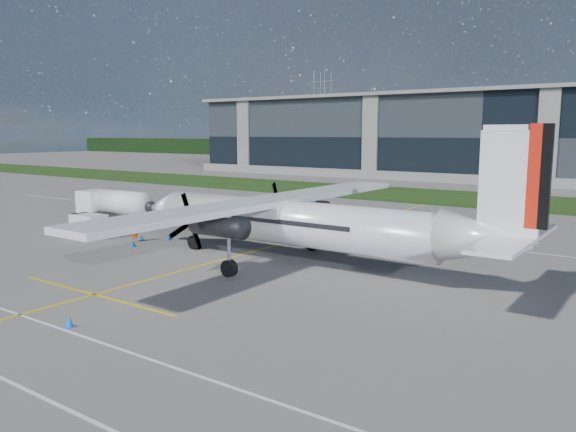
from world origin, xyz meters
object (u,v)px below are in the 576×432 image
object	(u,v)px
baggage_tug	(89,226)
safety_cone_fwd	(142,237)
turboprop_aircraft	(302,197)
safety_cone_portwing	(69,322)
safety_cone_nose_stbd	(169,237)
fuel_tanker_truck	(111,207)
pylon_west	(322,114)
safety_cone_nose_port	(133,243)
ground_crew_person	(135,229)

from	to	relation	value
baggage_tug	safety_cone_fwd	size ratio (longest dim) A/B	6.22
turboprop_aircraft	safety_cone_portwing	distance (m)	15.63
turboprop_aircraft	safety_cone_nose_stbd	bearing A→B (deg)	174.35
baggage_tug	safety_cone_fwd	bearing A→B (deg)	18.87
fuel_tanker_truck	safety_cone_fwd	bearing A→B (deg)	-22.96
turboprop_aircraft	safety_cone_fwd	bearing A→B (deg)	-179.97
pylon_west	baggage_tug	bearing A→B (deg)	-64.78
pylon_west	safety_cone_nose_port	world-z (taller)	pylon_west
safety_cone_nose_port	safety_cone_portwing	distance (m)	17.51
turboprop_aircraft	safety_cone_fwd	xyz separation A→B (m)	(-14.96, -0.01, -4.11)
ground_crew_person	safety_cone_nose_port	size ratio (longest dim) A/B	4.04
safety_cone_portwing	safety_cone_fwd	bearing A→B (deg)	130.90
safety_cone_fwd	pylon_west	bearing A→B (deg)	116.89
safety_cone_nose_port	safety_cone_fwd	xyz separation A→B (m)	(-1.27, 1.89, 0.00)
safety_cone_nose_port	safety_cone_fwd	bearing A→B (deg)	123.79
fuel_tanker_truck	safety_cone_nose_port	size ratio (longest dim) A/B	17.07
ground_crew_person	safety_cone_portwing	world-z (taller)	ground_crew_person
safety_cone_fwd	safety_cone_nose_port	bearing A→B (deg)	-56.21
pylon_west	safety_cone_portwing	size ratio (longest dim) A/B	60.00
turboprop_aircraft	ground_crew_person	xyz separation A→B (m)	(-15.05, -0.54, -3.35)
pylon_west	safety_cone_portwing	distance (m)	182.09
baggage_tug	safety_cone_nose_port	size ratio (longest dim) A/B	6.22
safety_cone_fwd	safety_cone_portwing	bearing A→B (deg)	-49.10
safety_cone_portwing	pylon_west	bearing A→B (deg)	118.40
safety_cone_nose_port	safety_cone_fwd	distance (m)	2.28
safety_cone_fwd	baggage_tug	bearing A→B (deg)	-161.13
pylon_west	safety_cone_nose_port	xyz separation A→B (m)	(74.64, -146.60, -14.75)
pylon_west	safety_cone_nose_port	size ratio (longest dim) A/B	60.00
safety_cone_nose_stbd	fuel_tanker_truck	bearing A→B (deg)	167.40
safety_cone_nose_port	turboprop_aircraft	bearing A→B (deg)	7.90
ground_crew_person	safety_cone_nose_stbd	xyz separation A→B (m)	(1.67, 1.86, -0.76)
safety_cone_nose_port	safety_cone_portwing	world-z (taller)	same
turboprop_aircraft	safety_cone_nose_stbd	xyz separation A→B (m)	(-13.38, 1.32, -4.11)
ground_crew_person	safety_cone_nose_port	distance (m)	2.07
pylon_west	baggage_tug	size ratio (longest dim) A/B	9.65
fuel_tanker_truck	ground_crew_person	bearing A→B (deg)	-26.21
turboprop_aircraft	safety_cone_nose_port	distance (m)	14.42
turboprop_aircraft	baggage_tug	bearing A→B (deg)	-175.47
baggage_tug	safety_cone_portwing	xyz separation A→B (m)	(17.43, -13.41, -0.68)
turboprop_aircraft	safety_cone_portwing	size ratio (longest dim) A/B	58.18
baggage_tug	safety_cone_nose_port	bearing A→B (deg)	-3.58
baggage_tug	safety_cone_portwing	size ratio (longest dim) A/B	6.22
turboprop_aircraft	ground_crew_person	world-z (taller)	turboprop_aircraft
baggage_tug	ground_crew_person	xyz separation A→B (m)	(4.40, 1.00, 0.08)
pylon_west	safety_cone_nose_stbd	size ratio (longest dim) A/B	60.00
turboprop_aircraft	safety_cone_nose_port	xyz separation A→B (m)	(-13.69, -1.90, -4.11)
baggage_tug	ground_crew_person	bearing A→B (deg)	12.82
baggage_tug	safety_cone_nose_stbd	distance (m)	6.74
ground_crew_person	safety_cone_fwd	world-z (taller)	ground_crew_person
safety_cone_portwing	turboprop_aircraft	bearing A→B (deg)	82.31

